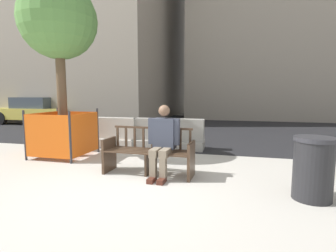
% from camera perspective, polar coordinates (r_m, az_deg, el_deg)
% --- Properties ---
extents(ground_plane, '(200.00, 200.00, 0.00)m').
position_cam_1_polar(ground_plane, '(4.43, -8.75, -13.05)').
color(ground_plane, '#B7B2A8').
extents(street_asphalt, '(120.00, 12.00, 0.01)m').
position_cam_1_polar(street_asphalt, '(12.73, 6.74, 0.03)').
color(street_asphalt, black).
rests_on(street_asphalt, ground).
extents(street_bench, '(1.71, 0.58, 0.88)m').
position_cam_1_polar(street_bench, '(4.98, -4.21, -6.00)').
color(street_bench, '#473323').
rests_on(street_bench, ground).
extents(seated_person, '(0.58, 0.73, 1.31)m').
position_cam_1_polar(seated_person, '(4.78, -1.11, -2.95)').
color(seated_person, '#383D4C').
rests_on(seated_person, ground).
extents(jersey_barrier_centre, '(2.01, 0.72, 0.84)m').
position_cam_1_polar(jersey_barrier_centre, '(7.34, 0.02, -2.26)').
color(jersey_barrier_centre, gray).
rests_on(jersey_barrier_centre, ground).
extents(jersey_barrier_left, '(2.00, 0.68, 0.84)m').
position_cam_1_polar(jersey_barrier_left, '(7.96, -13.73, -1.75)').
color(jersey_barrier_left, '#ADA89E').
rests_on(jersey_barrier_left, ground).
extents(street_tree, '(1.78, 1.78, 4.11)m').
position_cam_1_polar(street_tree, '(7.03, -22.75, 20.12)').
color(street_tree, brown).
rests_on(street_tree, ground).
extents(construction_fence, '(1.23, 1.23, 1.15)m').
position_cam_1_polar(construction_fence, '(6.88, -21.76, -1.38)').
color(construction_fence, '#2D2D33').
rests_on(construction_fence, ground).
extents(car_taxi_near, '(4.21, 2.07, 1.37)m').
position_cam_1_polar(car_taxi_near, '(15.34, -26.86, 3.03)').
color(car_taxi_near, '#DBC64C').
rests_on(car_taxi_near, ground).
extents(trash_bin, '(0.56, 0.56, 0.91)m').
position_cam_1_polar(trash_bin, '(4.31, 29.05, -8.06)').
color(trash_bin, '#232326').
rests_on(trash_bin, ground).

